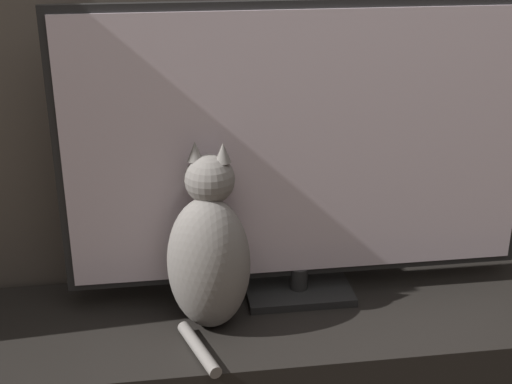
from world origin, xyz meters
name	(u,v)px	position (x,y,z in m)	size (l,w,h in m)	color
tv	(302,153)	(0.08, 1.04, 0.83)	(1.13, 0.16, 0.73)	black
cat	(209,254)	(-0.15, 0.94, 0.63)	(0.23, 0.33, 0.44)	gray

